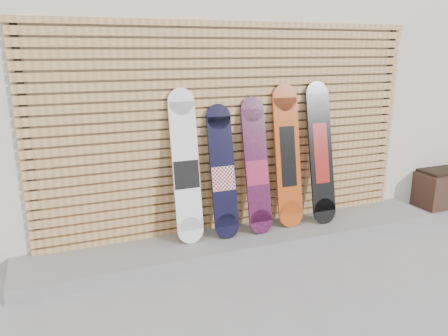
{
  "coord_description": "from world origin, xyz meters",
  "views": [
    {
      "loc": [
        -1.95,
        -3.23,
        2.02
      ],
      "look_at": [
        -0.36,
        0.75,
        0.85
      ],
      "focal_mm": 35.0,
      "sensor_mm": 36.0,
      "label": 1
    }
  ],
  "objects_px": {
    "snowboard_2": "(257,167)",
    "snowboard_3": "(288,157)",
    "snowboard_4": "(321,153)",
    "snowboard_1": "(223,173)",
    "snowboard_0": "(186,168)"
  },
  "relations": [
    {
      "from": "snowboard_3",
      "to": "snowboard_4",
      "type": "relative_size",
      "value": 0.99
    },
    {
      "from": "snowboard_0",
      "to": "snowboard_1",
      "type": "distance_m",
      "value": 0.4
    },
    {
      "from": "snowboard_4",
      "to": "snowboard_3",
      "type": "bearing_deg",
      "value": 176.21
    },
    {
      "from": "snowboard_2",
      "to": "snowboard_4",
      "type": "relative_size",
      "value": 0.91
    },
    {
      "from": "snowboard_1",
      "to": "snowboard_4",
      "type": "bearing_deg",
      "value": -0.72
    },
    {
      "from": "snowboard_0",
      "to": "snowboard_4",
      "type": "distance_m",
      "value": 1.56
    },
    {
      "from": "snowboard_1",
      "to": "snowboard_3",
      "type": "height_order",
      "value": "snowboard_3"
    },
    {
      "from": "snowboard_2",
      "to": "snowboard_3",
      "type": "bearing_deg",
      "value": 3.48
    },
    {
      "from": "snowboard_0",
      "to": "snowboard_3",
      "type": "height_order",
      "value": "snowboard_3"
    },
    {
      "from": "snowboard_0",
      "to": "snowboard_2",
      "type": "relative_size",
      "value": 1.08
    },
    {
      "from": "snowboard_2",
      "to": "snowboard_4",
      "type": "height_order",
      "value": "snowboard_4"
    },
    {
      "from": "snowboard_1",
      "to": "snowboard_2",
      "type": "height_order",
      "value": "snowboard_2"
    },
    {
      "from": "snowboard_1",
      "to": "snowboard_2",
      "type": "bearing_deg",
      "value": -1.7
    },
    {
      "from": "snowboard_4",
      "to": "snowboard_1",
      "type": "bearing_deg",
      "value": 179.28
    },
    {
      "from": "snowboard_3",
      "to": "snowboard_4",
      "type": "height_order",
      "value": "snowboard_4"
    }
  ]
}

